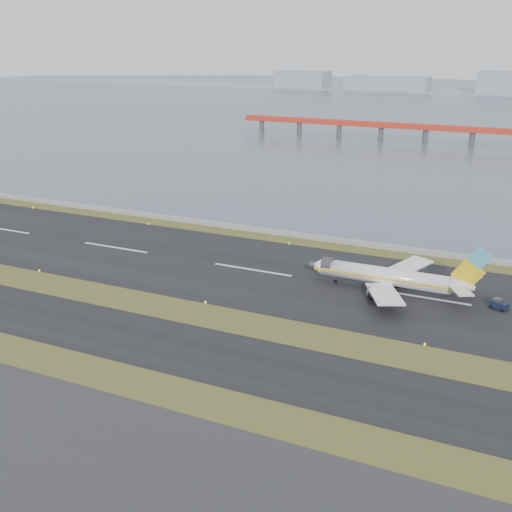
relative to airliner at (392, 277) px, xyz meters
The scene contains 8 objects.
ground 44.95m from the airliner, 137.58° to the right, with size 1000.00×1000.00×0.00m, color #3B4819.
taxiway_strip 53.76m from the airliner, 128.08° to the right, with size 1000.00×18.00×0.10m, color black.
runway_strip 33.26m from the airliner, behind, with size 1000.00×45.00×0.10m, color black.
seawall 44.60m from the airliner, 138.02° to the left, with size 1000.00×2.50×1.00m, color gray.
bay_water 431.05m from the airliner, 94.40° to the left, with size 1400.00×800.00×1.30m, color #4B586C.
red_pier 220.19m from the airliner, 93.41° to the left, with size 260.00×5.00×10.20m.
airliner is the anchor object (origin of this frame).
pushback_tug 22.18m from the airliner, ahead, with size 3.94×3.13×2.22m.
Camera 1 is at (62.17, -98.72, 51.66)m, focal length 45.00 mm.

